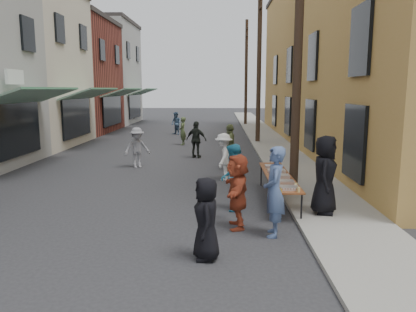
# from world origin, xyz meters

# --- Properties ---
(ground) EXTENTS (120.00, 120.00, 0.00)m
(ground) POSITION_xyz_m (0.00, 0.00, 0.00)
(ground) COLOR #28282B
(ground) RESTS_ON ground
(sidewalk) EXTENTS (2.20, 60.00, 0.10)m
(sidewalk) POSITION_xyz_m (5.00, 15.00, 0.05)
(sidewalk) COLOR gray
(sidewalk) RESTS_ON ground
(storefront_row) EXTENTS (8.00, 37.00, 9.00)m
(storefront_row) POSITION_xyz_m (-10.00, 14.96, 4.12)
(storefront_row) COLOR maroon
(storefront_row) RESTS_ON ground
(building_ochre) EXTENTS (10.00, 28.00, 10.00)m
(building_ochre) POSITION_xyz_m (11.10, 14.00, 5.00)
(building_ochre) COLOR #B58A40
(building_ochre) RESTS_ON ground
(utility_pole_near) EXTENTS (0.26, 0.26, 9.00)m
(utility_pole_near) POSITION_xyz_m (4.30, 3.00, 4.50)
(utility_pole_near) COLOR #2D2116
(utility_pole_near) RESTS_ON ground
(utility_pole_mid) EXTENTS (0.26, 0.26, 9.00)m
(utility_pole_mid) POSITION_xyz_m (4.30, 15.00, 4.50)
(utility_pole_mid) COLOR #2D2116
(utility_pole_mid) RESTS_ON ground
(utility_pole_far) EXTENTS (0.26, 0.26, 9.00)m
(utility_pole_far) POSITION_xyz_m (4.30, 27.00, 4.50)
(utility_pole_far) COLOR #2D2116
(utility_pole_far) RESTS_ON ground
(serving_table) EXTENTS (0.70, 4.00, 0.75)m
(serving_table) POSITION_xyz_m (3.73, 2.24, 0.71)
(serving_table) COLOR brown
(serving_table) RESTS_ON ground
(catering_tray_sausage) EXTENTS (0.50, 0.33, 0.08)m
(catering_tray_sausage) POSITION_xyz_m (3.73, 0.59, 0.79)
(catering_tray_sausage) COLOR maroon
(catering_tray_sausage) RESTS_ON serving_table
(catering_tray_foil_b) EXTENTS (0.50, 0.33, 0.08)m
(catering_tray_foil_b) POSITION_xyz_m (3.73, 1.24, 0.79)
(catering_tray_foil_b) COLOR #B2B2B7
(catering_tray_foil_b) RESTS_ON serving_table
(catering_tray_buns) EXTENTS (0.50, 0.33, 0.08)m
(catering_tray_buns) POSITION_xyz_m (3.73, 1.94, 0.79)
(catering_tray_buns) COLOR tan
(catering_tray_buns) RESTS_ON serving_table
(catering_tray_foil_d) EXTENTS (0.50, 0.33, 0.08)m
(catering_tray_foil_d) POSITION_xyz_m (3.73, 2.64, 0.79)
(catering_tray_foil_d) COLOR #B2B2B7
(catering_tray_foil_d) RESTS_ON serving_table
(catering_tray_buns_end) EXTENTS (0.50, 0.33, 0.08)m
(catering_tray_buns_end) POSITION_xyz_m (3.73, 3.34, 0.79)
(catering_tray_buns_end) COLOR tan
(catering_tray_buns_end) RESTS_ON serving_table
(condiment_jar_a) EXTENTS (0.07, 0.07, 0.08)m
(condiment_jar_a) POSITION_xyz_m (3.51, 0.29, 0.79)
(condiment_jar_a) COLOR #A57F26
(condiment_jar_a) RESTS_ON serving_table
(condiment_jar_b) EXTENTS (0.07, 0.07, 0.08)m
(condiment_jar_b) POSITION_xyz_m (3.51, 0.39, 0.79)
(condiment_jar_b) COLOR #A57F26
(condiment_jar_b) RESTS_ON serving_table
(condiment_jar_c) EXTENTS (0.07, 0.07, 0.08)m
(condiment_jar_c) POSITION_xyz_m (3.51, 0.49, 0.79)
(condiment_jar_c) COLOR #A57F26
(condiment_jar_c) RESTS_ON serving_table
(cup_stack) EXTENTS (0.08, 0.08, 0.12)m
(cup_stack) POSITION_xyz_m (3.93, 0.34, 0.81)
(cup_stack) COLOR tan
(cup_stack) RESTS_ON serving_table
(guest_front_a) EXTENTS (0.58, 0.81, 1.56)m
(guest_front_a) POSITION_xyz_m (1.84, -1.78, 0.78)
(guest_front_a) COLOR black
(guest_front_a) RESTS_ON ground
(guest_front_b) EXTENTS (0.53, 0.75, 1.95)m
(guest_front_b) POSITION_xyz_m (3.25, -0.52, 0.98)
(guest_front_b) COLOR #465B87
(guest_front_b) RESTS_ON ground
(guest_front_c) EXTENTS (0.78, 0.94, 1.75)m
(guest_front_c) POSITION_xyz_m (2.42, 1.34, 0.87)
(guest_front_c) COLOR teal
(guest_front_c) RESTS_ON ground
(guest_front_d) EXTENTS (0.78, 1.15, 1.64)m
(guest_front_d) POSITION_xyz_m (2.21, 4.90, 0.82)
(guest_front_d) COLOR white
(guest_front_d) RESTS_ON ground
(guest_front_e) EXTENTS (0.47, 1.07, 1.81)m
(guest_front_e) POSITION_xyz_m (2.47, 6.74, 0.90)
(guest_front_e) COLOR #5A653A
(guest_front_e) RESTS_ON ground
(guest_queue_back) EXTENTS (0.51, 1.59, 1.71)m
(guest_queue_back) POSITION_xyz_m (2.49, -0.02, 0.85)
(guest_queue_back) COLOR #9F3D22
(guest_queue_back) RESTS_ON ground
(server) EXTENTS (0.88, 1.09, 1.93)m
(server) POSITION_xyz_m (4.66, 0.83, 1.07)
(server) COLOR black
(server) RESTS_ON sidewalk
(passerby_left) EXTENTS (1.21, 1.03, 1.63)m
(passerby_left) POSITION_xyz_m (-1.26, 7.08, 0.81)
(passerby_left) COLOR gray
(passerby_left) RESTS_ON ground
(passerby_mid) EXTENTS (1.07, 0.74, 1.69)m
(passerby_mid) POSITION_xyz_m (0.99, 9.51, 0.85)
(passerby_mid) COLOR black
(passerby_mid) RESTS_ON ground
(passerby_right) EXTENTS (0.42, 0.60, 1.59)m
(passerby_right) POSITION_xyz_m (-0.05, 13.90, 0.79)
(passerby_right) COLOR #465531
(passerby_right) RESTS_ON ground
(passerby_far) EXTENTS (0.96, 0.96, 1.57)m
(passerby_far) POSITION_xyz_m (-1.00, 19.12, 0.79)
(passerby_far) COLOR #446283
(passerby_far) RESTS_ON ground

